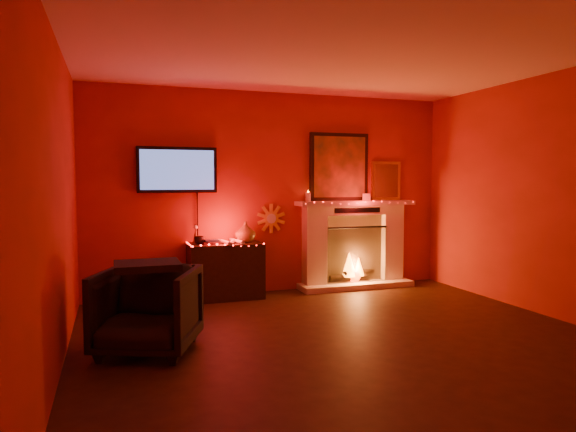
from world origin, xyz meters
The scene contains 6 objects.
room centered at (0.00, 0.00, 1.35)m, with size 5.00×5.00×5.00m.
fireplace centered at (1.14, 2.39, 0.72)m, with size 1.72×0.40×2.18m.
tv centered at (-1.30, 2.45, 1.65)m, with size 1.00×0.07×1.24m.
sunburst_clock centered at (-0.05, 2.48, 1.00)m, with size 0.40×0.03×0.40m.
console_table centered at (-0.72, 2.26, 0.39)m, with size 0.94×0.54×0.99m.
armchair centered at (-1.81, 0.43, 0.38)m, with size 0.80×0.83×0.75m, color black.
Camera 1 is at (-2.08, -4.17, 1.52)m, focal length 32.00 mm.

